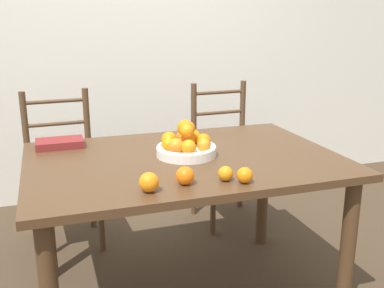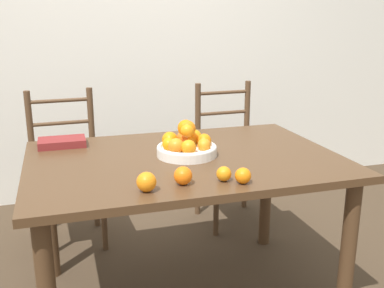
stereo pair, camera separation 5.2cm
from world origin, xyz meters
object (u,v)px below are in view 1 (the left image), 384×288
(orange_loose_0, at_px, (245,175))
(orange_loose_1, at_px, (149,182))
(orange_loose_2, at_px, (226,174))
(fruit_bowl, at_px, (186,145))
(chair_right, at_px, (226,156))
(chair_left, at_px, (62,173))
(book_stack, at_px, (60,143))
(orange_loose_3, at_px, (185,176))

(orange_loose_0, bearing_deg, orange_loose_1, 175.95)
(orange_loose_1, bearing_deg, orange_loose_2, 3.65)
(fruit_bowl, height_order, chair_right, chair_right)
(chair_left, xyz_separation_m, chair_right, (1.11, 0.00, 0.00))
(orange_loose_0, relative_size, orange_loose_2, 1.06)
(fruit_bowl, distance_m, orange_loose_2, 0.38)
(fruit_bowl, relative_size, chair_right, 0.30)
(chair_left, xyz_separation_m, book_stack, (-0.01, -0.48, 0.32))
(orange_loose_3, bearing_deg, orange_loose_0, -14.11)
(orange_loose_2, height_order, book_stack, orange_loose_2)
(chair_right, bearing_deg, orange_loose_1, -126.46)
(orange_loose_3, bearing_deg, chair_right, 60.42)
(fruit_bowl, xyz_separation_m, orange_loose_1, (-0.27, -0.40, -0.01))
(fruit_bowl, xyz_separation_m, orange_loose_3, (-0.12, -0.37, -0.02))
(chair_right, bearing_deg, orange_loose_2, -115.20)
(orange_loose_1, xyz_separation_m, orange_loose_2, (0.32, 0.02, -0.01))
(orange_loose_2, xyz_separation_m, orange_loose_3, (-0.17, 0.01, 0.01))
(orange_loose_1, distance_m, book_stack, 0.80)
(chair_right, xyz_separation_m, book_stack, (-1.12, -0.48, 0.32))
(orange_loose_2, relative_size, chair_right, 0.06)
(orange_loose_3, relative_size, book_stack, 0.31)
(orange_loose_0, bearing_deg, chair_left, 118.10)
(orange_loose_0, distance_m, book_stack, 1.03)
(chair_left, distance_m, book_stack, 0.57)
(book_stack, bearing_deg, orange_loose_2, -49.70)
(orange_loose_1, xyz_separation_m, chair_right, (0.83, 1.22, -0.34))
(fruit_bowl, distance_m, chair_left, 1.05)
(fruit_bowl, height_order, chair_left, chair_left)
(fruit_bowl, distance_m, orange_loose_3, 0.39)
(orange_loose_0, height_order, chair_left, chair_left)
(fruit_bowl, relative_size, book_stack, 1.22)
(orange_loose_3, relative_size, chair_right, 0.08)
(fruit_bowl, xyz_separation_m, orange_loose_2, (0.05, -0.38, -0.02))
(orange_loose_2, height_order, orange_loose_3, orange_loose_3)
(orange_loose_0, height_order, orange_loose_3, orange_loose_3)
(orange_loose_1, relative_size, chair_left, 0.08)
(fruit_bowl, distance_m, chair_right, 1.05)
(orange_loose_0, relative_size, orange_loose_3, 0.88)
(fruit_bowl, relative_size, chair_left, 0.30)
(orange_loose_0, bearing_deg, book_stack, 131.27)
(orange_loose_0, relative_size, orange_loose_1, 0.85)
(chair_left, bearing_deg, orange_loose_3, -72.59)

